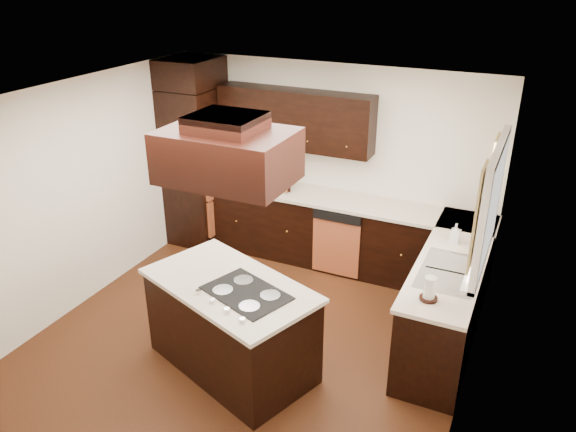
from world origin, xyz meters
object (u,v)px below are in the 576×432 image
(oven_column, at_px, (197,167))
(island, at_px, (232,327))
(range_hood, at_px, (228,156))
(spice_rack, at_px, (278,181))

(oven_column, height_order, island, oven_column)
(island, xyz_separation_m, range_hood, (0.07, -0.04, 1.72))
(island, height_order, spice_rack, spice_rack)
(spice_rack, bearing_deg, island, -95.61)
(island, bearing_deg, spice_rack, 125.19)
(spice_rack, bearing_deg, oven_column, 159.73)
(island, relative_size, spice_rack, 4.84)
(oven_column, distance_m, range_hood, 3.13)
(oven_column, xyz_separation_m, island, (1.80, -2.21, -0.62))
(oven_column, height_order, spice_rack, oven_column)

